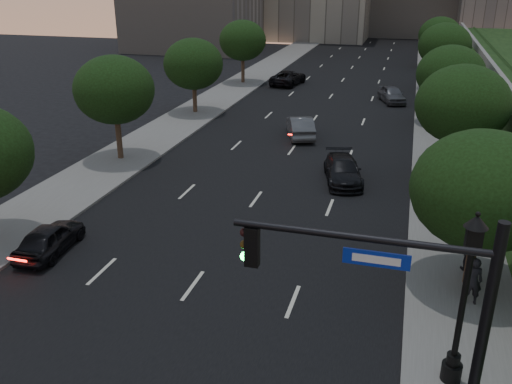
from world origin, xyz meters
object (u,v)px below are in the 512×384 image
(traffic_signal_mast, at_px, (424,354))
(street_lamp, at_px, (462,309))
(pedestrian_a, at_px, (473,281))
(sedan_mid_left, at_px, (300,127))
(sedan_far_left, at_px, (288,78))
(sedan_near_left, at_px, (50,238))
(sedan_far_right, at_px, (392,94))
(pedestrian_c, at_px, (468,221))
(pedestrian_b, at_px, (470,248))
(sedan_near_right, at_px, (343,170))

(traffic_signal_mast, relative_size, street_lamp, 1.25)
(pedestrian_a, bearing_deg, sedan_mid_left, -65.60)
(sedan_mid_left, bearing_deg, sedan_far_left, -93.43)
(street_lamp, xyz_separation_m, sedan_near_left, (-16.42, 3.79, -1.96))
(traffic_signal_mast, relative_size, sedan_mid_left, 1.47)
(sedan_far_right, relative_size, pedestrian_c, 2.43)
(street_lamp, distance_m, pedestrian_a, 4.77)
(street_lamp, bearing_deg, sedan_far_left, 108.76)
(street_lamp, bearing_deg, pedestrian_b, 82.29)
(sedan_mid_left, bearing_deg, pedestrian_b, 102.46)
(sedan_far_left, distance_m, pedestrian_c, 37.37)
(sedan_far_left, relative_size, sedan_far_right, 1.22)
(traffic_signal_mast, xyz_separation_m, street_lamp, (1.15, 3.70, -1.04))
(street_lamp, distance_m, sedan_near_right, 16.88)
(traffic_signal_mast, xyz_separation_m, pedestrian_c, (2.20, 13.40, -2.60))
(sedan_mid_left, height_order, pedestrian_a, pedestrian_a)
(sedan_far_left, relative_size, sedan_near_right, 1.14)
(street_lamp, height_order, sedan_near_right, street_lamp)
(sedan_near_right, bearing_deg, traffic_signal_mast, -92.07)
(sedan_mid_left, height_order, sedan_near_right, sedan_mid_left)
(street_lamp, xyz_separation_m, pedestrian_c, (1.06, 9.70, -1.56))
(traffic_signal_mast, relative_size, pedestrian_b, 3.64)
(street_lamp, xyz_separation_m, pedestrian_b, (0.94, 6.94, -1.52))
(sedan_far_right, relative_size, pedestrian_b, 2.34)
(sedan_far_left, xyz_separation_m, pedestrian_a, (15.65, -39.12, 0.31))
(traffic_signal_mast, relative_size, pedestrian_a, 3.78)
(pedestrian_b, xyz_separation_m, pedestrian_c, (0.12, 2.76, -0.04))
(sedan_mid_left, distance_m, sedan_far_right, 14.85)
(sedan_near_left, bearing_deg, sedan_mid_left, -113.30)
(street_lamp, distance_m, sedan_far_left, 46.02)
(street_lamp, distance_m, sedan_near_left, 16.96)
(traffic_signal_mast, bearing_deg, pedestrian_c, 80.66)
(sedan_near_left, bearing_deg, traffic_signal_mast, 149.17)
(sedan_far_left, bearing_deg, pedestrian_c, 123.98)
(sedan_near_left, height_order, pedestrian_b, pedestrian_b)
(pedestrian_a, xyz_separation_m, pedestrian_c, (0.20, 5.28, -0.00))
(sedan_mid_left, relative_size, pedestrian_b, 2.48)
(street_lamp, xyz_separation_m, sedan_far_left, (-14.79, 43.54, -1.87))
(traffic_signal_mast, distance_m, pedestrian_c, 13.83)
(sedan_near_right, height_order, pedestrian_b, pedestrian_b)
(sedan_far_left, bearing_deg, sedan_far_right, 162.03)
(sedan_far_right, distance_m, pedestrian_a, 33.75)
(pedestrian_c, bearing_deg, sedan_mid_left, -67.87)
(sedan_near_right, height_order, sedan_far_right, sedan_far_right)
(traffic_signal_mast, bearing_deg, sedan_far_left, 106.11)
(sedan_mid_left, bearing_deg, sedan_near_left, 52.72)
(traffic_signal_mast, height_order, sedan_far_left, traffic_signal_mast)
(sedan_near_left, relative_size, sedan_near_right, 0.82)
(street_lamp, bearing_deg, pedestrian_a, 79.08)
(street_lamp, bearing_deg, sedan_near_right, 108.40)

